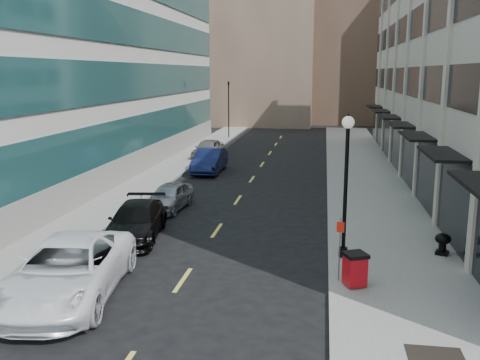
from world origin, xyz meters
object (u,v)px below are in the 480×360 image
(car_blue_sedan, at_px, (209,161))
(traffic_signal, at_px, (229,85))
(car_white_van, at_px, (68,270))
(car_silver_sedan, at_px, (169,196))
(car_grey_sedan, at_px, (208,149))
(trash_bin, at_px, (355,268))
(lamppost, at_px, (346,174))
(car_black_pickup, at_px, (136,221))
(sign_post, at_px, (340,240))
(urn_planter, at_px, (443,242))

(car_blue_sedan, bearing_deg, traffic_signal, 96.03)
(car_white_van, distance_m, car_blue_sedan, 22.00)
(car_silver_sedan, height_order, car_grey_sedan, car_grey_sedan)
(car_white_van, xyz_separation_m, trash_bin, (9.03, 2.03, -0.16))
(car_blue_sedan, bearing_deg, car_silver_sedan, -89.35)
(lamppost, bearing_deg, car_white_van, -150.89)
(traffic_signal, height_order, car_white_van, traffic_signal)
(trash_bin, height_order, lamppost, lamppost)
(car_grey_sedan, relative_size, lamppost, 0.85)
(traffic_signal, bearing_deg, car_black_pickup, -86.35)
(car_white_van, xyz_separation_m, sign_post, (8.53, 2.42, 0.66))
(lamppost, relative_size, sign_post, 2.49)
(car_silver_sedan, bearing_deg, car_blue_sedan, 95.54)
(car_white_van, xyz_separation_m, car_grey_sedan, (-1.60, 28.26, -0.13))
(car_silver_sedan, bearing_deg, trash_bin, -41.09)
(car_grey_sedan, bearing_deg, car_black_pickup, -80.83)
(traffic_signal, relative_size, trash_bin, 6.11)
(car_silver_sedan, distance_m, sign_post, 12.37)
(car_white_van, distance_m, urn_planter, 13.82)
(trash_bin, bearing_deg, traffic_signal, 81.26)
(sign_post, bearing_deg, urn_planter, 55.53)
(car_black_pickup, bearing_deg, urn_planter, -10.18)
(car_silver_sedan, height_order, trash_bin, car_silver_sedan)
(car_silver_sedan, bearing_deg, urn_planter, -19.20)
(traffic_signal, xyz_separation_m, car_white_van, (2.30, -42.00, -4.79))
(car_white_van, height_order, car_silver_sedan, car_white_van)
(car_grey_sedan, xyz_separation_m, sign_post, (10.13, -25.83, 0.79))
(car_black_pickup, relative_size, sign_post, 2.37)
(car_black_pickup, height_order, trash_bin, car_black_pickup)
(car_grey_sedan, bearing_deg, urn_planter, -52.76)
(car_black_pickup, relative_size, car_silver_sedan, 1.27)
(car_grey_sedan, height_order, urn_planter, car_grey_sedan)
(car_white_van, distance_m, sign_post, 8.89)
(traffic_signal, height_order, car_silver_sedan, traffic_signal)
(car_grey_sedan, bearing_deg, car_blue_sedan, -71.84)
(car_white_van, bearing_deg, urn_planter, 17.50)
(trash_bin, relative_size, lamppost, 0.21)
(lamppost, xyz_separation_m, sign_post, (-0.22, -2.45, -1.79))
(car_black_pickup, xyz_separation_m, car_blue_sedan, (-0.12, 15.69, 0.09))
(car_white_van, distance_m, trash_bin, 9.26)
(traffic_signal, relative_size, sign_post, 3.17)
(car_blue_sedan, xyz_separation_m, sign_post, (8.67, -19.58, 0.74))
(car_white_van, xyz_separation_m, car_blue_sedan, (-0.14, 22.00, -0.08))
(trash_bin, bearing_deg, car_white_van, 168.10)
(car_grey_sedan, height_order, trash_bin, car_grey_sedan)
(sign_post, bearing_deg, car_grey_sedan, 127.44)
(car_black_pickup, xyz_separation_m, trash_bin, (9.05, -4.28, 0.01))
(car_black_pickup, distance_m, urn_planter, 12.60)
(car_white_van, xyz_separation_m, car_black_pickup, (-0.02, 6.31, -0.17))
(car_grey_sedan, relative_size, sign_post, 2.13)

